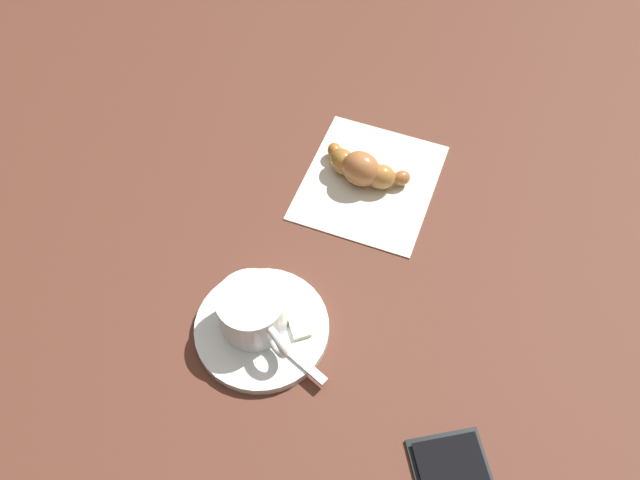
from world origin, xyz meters
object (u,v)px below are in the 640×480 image
(napkin, at_px, (370,182))
(sugar_packet, at_px, (295,312))
(teaspoon, at_px, (264,329))
(espresso_cup, at_px, (253,312))
(saucer, at_px, (262,328))
(croissant, at_px, (362,169))

(napkin, bearing_deg, sugar_packet, -10.13)
(sugar_packet, bearing_deg, teaspoon, 103.82)
(teaspoon, xyz_separation_m, sugar_packet, (-0.03, 0.03, 0.00))
(napkin, bearing_deg, teaspoon, -15.17)
(espresso_cup, xyz_separation_m, napkin, (-0.22, 0.07, -0.03))
(teaspoon, xyz_separation_m, napkin, (-0.23, 0.06, -0.01))
(napkin, bearing_deg, espresso_cup, -18.06)
(saucer, xyz_separation_m, croissant, (-0.22, 0.05, 0.02))
(teaspoon, bearing_deg, sugar_packet, 135.84)
(teaspoon, relative_size, sugar_packet, 1.93)
(espresso_cup, relative_size, teaspoon, 0.71)
(espresso_cup, bearing_deg, croissant, 164.43)
(saucer, distance_m, teaspoon, 0.01)
(saucer, height_order, espresso_cup, espresso_cup)
(saucer, distance_m, espresso_cup, 0.03)
(saucer, relative_size, croissant, 1.22)
(saucer, distance_m, croissant, 0.23)
(saucer, relative_size, teaspoon, 1.17)
(espresso_cup, relative_size, napkin, 0.48)
(saucer, bearing_deg, sugar_packet, 127.95)
(saucer, height_order, napkin, saucer)
(espresso_cup, height_order, sugar_packet, espresso_cup)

